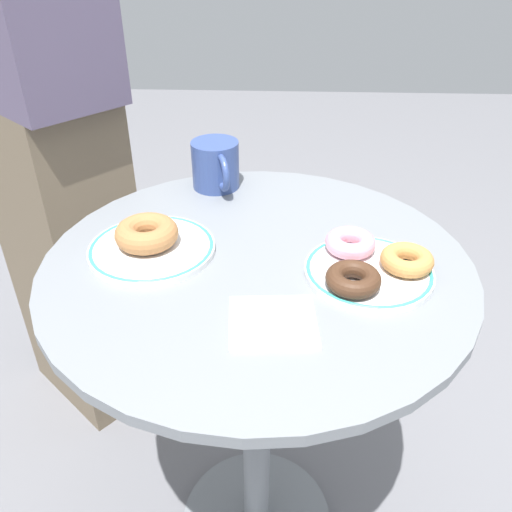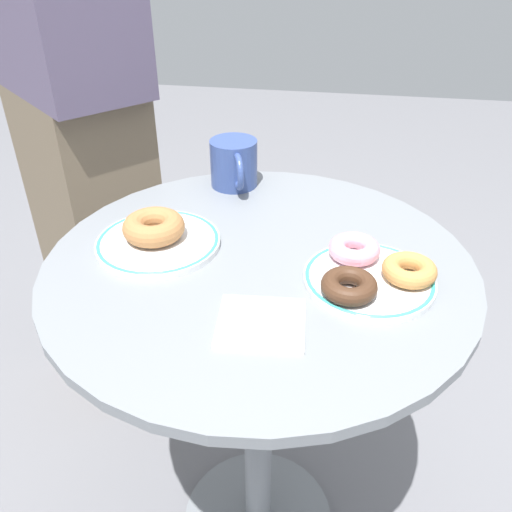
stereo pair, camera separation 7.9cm
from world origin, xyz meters
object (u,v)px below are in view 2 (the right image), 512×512
donut_cinnamon (154,227)px  coffee_mug (234,164)px  cafe_table (259,361)px  donut_pink_frosted (354,249)px  paper_napkin (261,323)px  donut_old_fashioned (409,270)px  donut_chocolate (349,286)px  person_figure (73,99)px  plate_right (369,279)px  plate_left (158,242)px

donut_cinnamon → coffee_mug: (0.09, 0.23, 0.02)m
cafe_table → coffee_mug: coffee_mug is taller
donut_pink_frosted → paper_napkin: (-0.12, -0.17, -0.02)m
paper_napkin → donut_pink_frosted: bearing=55.3°
donut_old_fashioned → donut_chocolate: bearing=-148.2°
cafe_table → coffee_mug: size_ratio=5.65×
cafe_table → donut_cinnamon: 0.31m
donut_pink_frosted → donut_chocolate: bearing=-93.6°
donut_old_fashioned → person_figure: bearing=147.7°
coffee_mug → paper_napkin: bearing=-73.9°
plate_right → donut_chocolate: donut_chocolate is taller
donut_old_fashioned → coffee_mug: size_ratio=0.61×
cafe_table → plate_left: bearing=174.7°
plate_left → plate_right: bearing=-8.3°
cafe_table → donut_chocolate: bearing=-30.0°
cafe_table → plate_right: size_ratio=3.79×
cafe_table → donut_cinnamon: (-0.18, 0.02, 0.25)m
donut_old_fashioned → plate_left: bearing=173.7°
donut_pink_frosted → donut_chocolate: 0.10m
plate_right → donut_cinnamon: donut_cinnamon is taller
donut_cinnamon → paper_napkin: bearing=-40.7°
plate_right → donut_pink_frosted: bearing=115.2°
donut_chocolate → person_figure: (-0.63, 0.51, 0.08)m
donut_old_fashioned → cafe_table: bearing=173.0°
plate_left → donut_cinnamon: bearing=139.0°
plate_right → person_figure: bearing=145.3°
plate_right → coffee_mug: size_ratio=1.49×
paper_napkin → person_figure: size_ratio=0.07×
plate_right → person_figure: (-0.66, 0.46, 0.10)m
donut_cinnamon → plate_right: bearing=-9.2°
person_figure → donut_cinnamon: bearing=-51.8°
donut_pink_frosted → coffee_mug: size_ratio=0.61×
paper_napkin → person_figure: bearing=132.0°
coffee_mug → person_figure: person_figure is taller
cafe_table → plate_right: 0.28m
plate_right → donut_cinnamon: (-0.34, 0.06, 0.02)m
plate_right → donut_pink_frosted: (-0.02, 0.05, 0.02)m
donut_old_fashioned → donut_chocolate: size_ratio=1.00×
cafe_table → plate_left: size_ratio=3.62×
paper_napkin → coffee_mug: bearing=106.1°
coffee_mug → person_figure: size_ratio=0.08×
plate_right → person_figure: 0.81m
plate_right → cafe_table: bearing=168.8°
cafe_table → coffee_mug: (-0.09, 0.26, 0.26)m
coffee_mug → donut_pink_frosted: bearing=-45.6°
plate_right → coffee_mug: 0.39m
person_figure → plate_right: bearing=-34.7°
cafe_table → coffee_mug: bearing=109.4°
paper_napkin → coffee_mug: 0.43m
paper_napkin → donut_chocolate: bearing=33.1°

